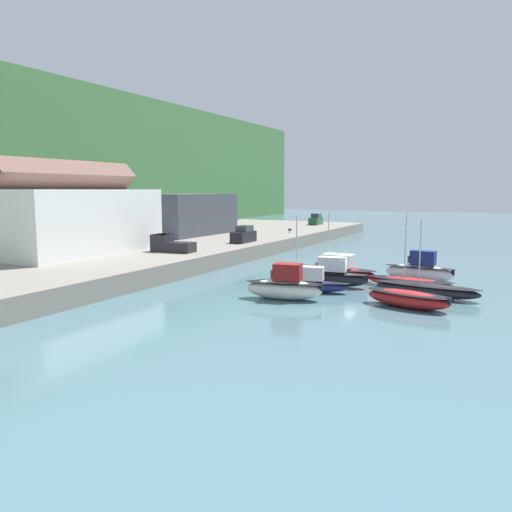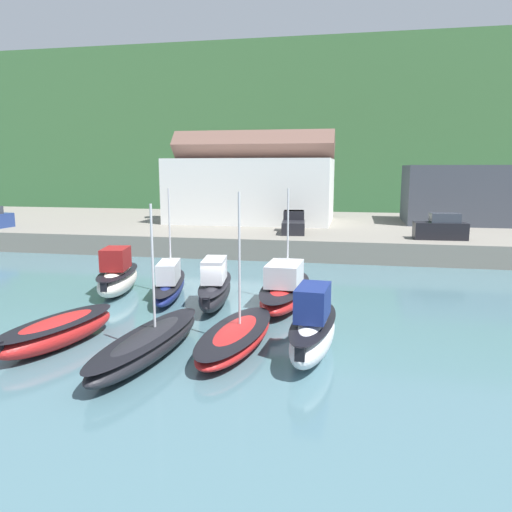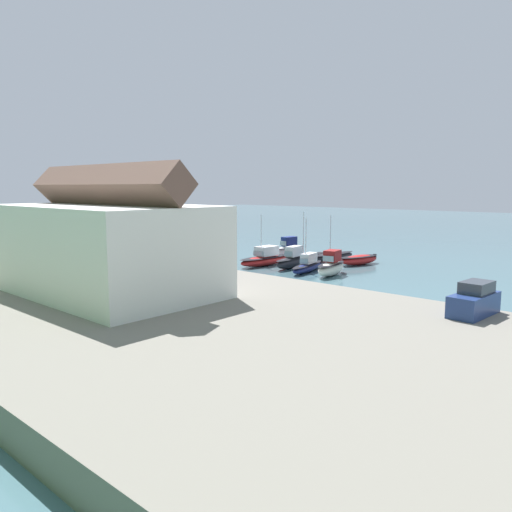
{
  "view_description": "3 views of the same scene",
  "coord_description": "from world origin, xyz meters",
  "px_view_note": "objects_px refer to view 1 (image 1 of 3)",
  "views": [
    {
      "loc": [
        -42.31,
        -13.57,
        8.53
      ],
      "look_at": [
        -0.18,
        8.6,
        2.2
      ],
      "focal_mm": 35.0,
      "sensor_mm": 36.0,
      "label": 1
    },
    {
      "loc": [
        6.71,
        -25.35,
        7.58
      ],
      "look_at": [
        0.09,
        8.31,
        1.54
      ],
      "focal_mm": 35.0,
      "sensor_mm": 36.0,
      "label": 2
    },
    {
      "loc": [
        -38.23,
        49.49,
        9.93
      ],
      "look_at": [
        0.96,
        5.8,
        1.81
      ],
      "focal_mm": 35.0,
      "sensor_mm": 36.0,
      "label": 3
    }
  ],
  "objects_px": {
    "moored_boat_0": "(284,286)",
    "moored_boat_3": "(335,270)",
    "moored_boat_7": "(420,270)",
    "moored_boat_4": "(408,298)",
    "parked_car_2": "(316,220)",
    "moored_boat_6": "(410,282)",
    "parked_car_1": "(244,235)",
    "moored_boat_1": "(304,283)",
    "moored_boat_2": "(329,276)",
    "moored_boat_5": "(426,289)",
    "dog_on_quay": "(290,230)",
    "pickup_truck_0": "(170,244)"
  },
  "relations": [
    {
      "from": "moored_boat_3",
      "to": "moored_boat_5",
      "type": "distance_m",
      "value": 10.12
    },
    {
      "from": "parked_car_1",
      "to": "pickup_truck_0",
      "type": "bearing_deg",
      "value": 77.41
    },
    {
      "from": "moored_boat_6",
      "to": "parked_car_1",
      "type": "relative_size",
      "value": 1.8
    },
    {
      "from": "moored_boat_2",
      "to": "parked_car_2",
      "type": "relative_size",
      "value": 1.68
    },
    {
      "from": "dog_on_quay",
      "to": "moored_boat_1",
      "type": "bearing_deg",
      "value": 132.58
    },
    {
      "from": "parked_car_2",
      "to": "moored_boat_1",
      "type": "bearing_deg",
      "value": 105.11
    },
    {
      "from": "moored_boat_0",
      "to": "moored_boat_6",
      "type": "bearing_deg",
      "value": -51.52
    },
    {
      "from": "moored_boat_4",
      "to": "pickup_truck_0",
      "type": "xyz_separation_m",
      "value": [
        6.96,
        26.86,
        1.94
      ]
    },
    {
      "from": "moored_boat_1",
      "to": "moored_boat_4",
      "type": "height_order",
      "value": "moored_boat_1"
    },
    {
      "from": "moored_boat_3",
      "to": "moored_boat_6",
      "type": "height_order",
      "value": "moored_boat_6"
    },
    {
      "from": "moored_boat_3",
      "to": "moored_boat_6",
      "type": "relative_size",
      "value": 1.11
    },
    {
      "from": "parked_car_1",
      "to": "parked_car_2",
      "type": "height_order",
      "value": "same"
    },
    {
      "from": "moored_boat_7",
      "to": "parked_car_2",
      "type": "distance_m",
      "value": 51.72
    },
    {
      "from": "moored_boat_2",
      "to": "moored_boat_3",
      "type": "bearing_deg",
      "value": 3.67
    },
    {
      "from": "moored_boat_6",
      "to": "pickup_truck_0",
      "type": "relative_size",
      "value": 1.57
    },
    {
      "from": "moored_boat_4",
      "to": "parked_car_1",
      "type": "xyz_separation_m",
      "value": [
        19.47,
        24.56,
        2.04
      ]
    },
    {
      "from": "parked_car_1",
      "to": "dog_on_quay",
      "type": "bearing_deg",
      "value": -89.53
    },
    {
      "from": "moored_boat_1",
      "to": "moored_boat_7",
      "type": "height_order",
      "value": "moored_boat_1"
    },
    {
      "from": "moored_boat_0",
      "to": "dog_on_quay",
      "type": "height_order",
      "value": "moored_boat_0"
    },
    {
      "from": "moored_boat_6",
      "to": "dog_on_quay",
      "type": "relative_size",
      "value": 8.71
    },
    {
      "from": "moored_boat_4",
      "to": "moored_boat_5",
      "type": "xyz_separation_m",
      "value": [
        4.39,
        -0.59,
        -0.06
      ]
    },
    {
      "from": "moored_boat_6",
      "to": "parked_car_1",
      "type": "distance_m",
      "value": 26.25
    },
    {
      "from": "moored_boat_2",
      "to": "moored_boat_5",
      "type": "bearing_deg",
      "value": -101.03
    },
    {
      "from": "parked_car_2",
      "to": "dog_on_quay",
      "type": "relative_size",
      "value": 4.92
    },
    {
      "from": "moored_boat_2",
      "to": "dog_on_quay",
      "type": "relative_size",
      "value": 8.27
    },
    {
      "from": "moored_boat_3",
      "to": "moored_boat_7",
      "type": "distance_m",
      "value": 7.83
    },
    {
      "from": "moored_boat_6",
      "to": "parked_car_2",
      "type": "height_order",
      "value": "moored_boat_6"
    },
    {
      "from": "moored_boat_0",
      "to": "moored_boat_3",
      "type": "bearing_deg",
      "value": -14.35
    },
    {
      "from": "moored_boat_6",
      "to": "dog_on_quay",
      "type": "xyz_separation_m",
      "value": [
        28.28,
        24.07,
        1.75
      ]
    },
    {
      "from": "moored_boat_5",
      "to": "moored_boat_6",
      "type": "xyz_separation_m",
      "value": [
        3.19,
        1.85,
        -0.11
      ]
    },
    {
      "from": "moored_boat_5",
      "to": "dog_on_quay",
      "type": "relative_size",
      "value": 9.72
    },
    {
      "from": "moored_boat_0",
      "to": "moored_boat_6",
      "type": "relative_size",
      "value": 0.84
    },
    {
      "from": "moored_boat_0",
      "to": "moored_boat_7",
      "type": "relative_size",
      "value": 0.99
    },
    {
      "from": "moored_boat_6",
      "to": "moored_boat_1",
      "type": "bearing_deg",
      "value": 132.82
    },
    {
      "from": "moored_boat_5",
      "to": "moored_boat_6",
      "type": "height_order",
      "value": "moored_boat_6"
    },
    {
      "from": "moored_boat_2",
      "to": "moored_boat_6",
      "type": "height_order",
      "value": "moored_boat_6"
    },
    {
      "from": "moored_boat_5",
      "to": "parked_car_1",
      "type": "relative_size",
      "value": 2.01
    },
    {
      "from": "moored_boat_4",
      "to": "parked_car_2",
      "type": "xyz_separation_m",
      "value": [
        54.89,
        28.19,
        2.04
      ]
    },
    {
      "from": "parked_car_2",
      "to": "parked_car_1",
      "type": "bearing_deg",
      "value": 91.0
    },
    {
      "from": "moored_boat_7",
      "to": "parked_car_2",
      "type": "height_order",
      "value": "parked_car_2"
    },
    {
      "from": "moored_boat_4",
      "to": "moored_boat_7",
      "type": "xyz_separation_m",
      "value": [
        10.89,
        1.05,
        0.44
      ]
    },
    {
      "from": "moored_boat_7",
      "to": "parked_car_2",
      "type": "relative_size",
      "value": 1.49
    },
    {
      "from": "moored_boat_3",
      "to": "parked_car_2",
      "type": "distance_m",
      "value": 50.21
    },
    {
      "from": "moored_boat_2",
      "to": "moored_boat_1",
      "type": "bearing_deg",
      "value": 152.47
    },
    {
      "from": "moored_boat_4",
      "to": "moored_boat_3",
      "type": "bearing_deg",
      "value": 57.59
    },
    {
      "from": "moored_boat_0",
      "to": "pickup_truck_0",
      "type": "relative_size",
      "value": 1.31
    },
    {
      "from": "moored_boat_1",
      "to": "moored_boat_4",
      "type": "xyz_separation_m",
      "value": [
        -1.71,
        -8.89,
        -0.11
      ]
    },
    {
      "from": "moored_boat_7",
      "to": "pickup_truck_0",
      "type": "distance_m",
      "value": 26.15
    },
    {
      "from": "moored_boat_7",
      "to": "dog_on_quay",
      "type": "bearing_deg",
      "value": 48.61
    },
    {
      "from": "moored_boat_1",
      "to": "parked_car_2",
      "type": "xyz_separation_m",
      "value": [
        53.17,
        19.31,
        1.93
      ]
    }
  ]
}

